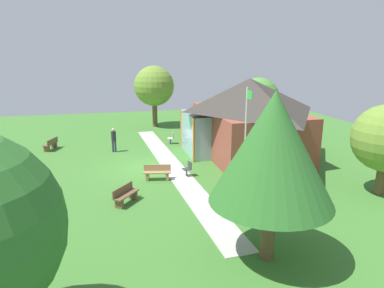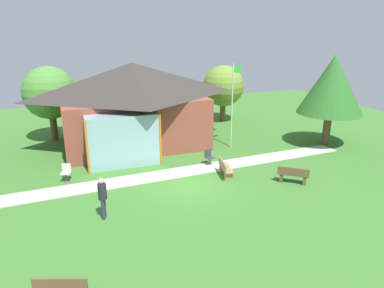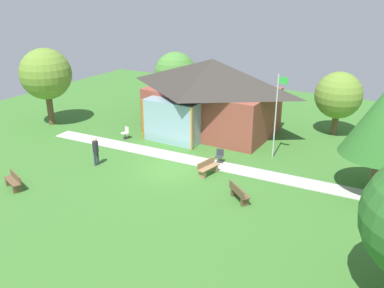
# 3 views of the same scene
# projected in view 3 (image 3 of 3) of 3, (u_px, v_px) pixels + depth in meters

# --- Properties ---
(ground_plane) EXTENTS (44.00, 44.00, 0.00)m
(ground_plane) POSITION_uv_depth(u_px,v_px,m) (173.00, 169.00, 24.19)
(ground_plane) COLOR #3D752D
(pavilion) EXTENTS (9.63, 7.32, 5.27)m
(pavilion) POSITION_uv_depth(u_px,v_px,m) (210.00, 95.00, 29.41)
(pavilion) COLOR brown
(pavilion) RESTS_ON ground_plane
(footpath) EXTENTS (20.57, 2.47, 0.03)m
(footpath) POSITION_uv_depth(u_px,v_px,m) (187.00, 159.00, 25.52)
(footpath) COLOR #BCB7B2
(footpath) RESTS_ON ground_plane
(flagpole) EXTENTS (0.64, 0.08, 5.26)m
(flagpole) POSITION_uv_depth(u_px,v_px,m) (276.00, 113.00, 24.73)
(flagpole) COLOR silver
(flagpole) RESTS_ON ground_plane
(bench_front_left) EXTENTS (1.56, 0.91, 0.84)m
(bench_front_left) POSITION_uv_depth(u_px,v_px,m) (14.00, 181.00, 21.81)
(bench_front_left) COLOR brown
(bench_front_left) RESTS_ON ground_plane
(bench_rear_near_path) EXTENTS (0.72, 1.56, 0.84)m
(bench_rear_near_path) POSITION_uv_depth(u_px,v_px,m) (208.00, 168.00, 23.41)
(bench_rear_near_path) COLOR #9E7A51
(bench_rear_near_path) RESTS_ON ground_plane
(bench_mid_right) EXTENTS (1.45, 1.28, 0.84)m
(bench_mid_right) POSITION_uv_depth(u_px,v_px,m) (239.00, 193.00, 20.58)
(bench_mid_right) COLOR brown
(bench_mid_right) RESTS_ON ground_plane
(patio_chair_lawn_spare) EXTENTS (0.53, 0.53, 0.86)m
(patio_chair_lawn_spare) POSITION_uv_depth(u_px,v_px,m) (219.00, 157.00, 24.89)
(patio_chair_lawn_spare) COLOR #33383D
(patio_chair_lawn_spare) RESTS_ON ground_plane
(patio_chair_west) EXTENTS (0.55, 0.55, 0.86)m
(patio_chair_west) POSITION_uv_depth(u_px,v_px,m) (126.00, 133.00, 28.76)
(patio_chair_west) COLOR beige
(patio_chair_west) RESTS_ON ground_plane
(visitor_strolling_lawn) EXTENTS (0.34, 0.34, 1.74)m
(visitor_strolling_lawn) POSITION_uv_depth(u_px,v_px,m) (96.00, 149.00, 24.39)
(visitor_strolling_lawn) COLOR #2D3347
(visitor_strolling_lawn) RESTS_ON ground_plane
(tree_behind_pavilion_left) EXTENTS (3.46, 3.46, 4.97)m
(tree_behind_pavilion_left) POSITION_uv_depth(u_px,v_px,m) (175.00, 73.00, 34.00)
(tree_behind_pavilion_left) COLOR brown
(tree_behind_pavilion_left) RESTS_ON ground_plane
(tree_west_hedge) EXTENTS (3.77, 3.77, 5.78)m
(tree_west_hedge) POSITION_uv_depth(u_px,v_px,m) (46.00, 74.00, 30.52)
(tree_west_hedge) COLOR brown
(tree_west_hedge) RESTS_ON ground_plane
(tree_behind_pavilion_right) EXTENTS (3.26, 3.26, 4.51)m
(tree_behind_pavilion_right) POSITION_uv_depth(u_px,v_px,m) (338.00, 95.00, 28.75)
(tree_behind_pavilion_right) COLOR brown
(tree_behind_pavilion_right) RESTS_ON ground_plane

